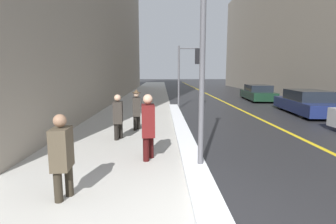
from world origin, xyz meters
name	(u,v)px	position (x,y,z in m)	size (l,w,h in m)	color
sidewalk_slab	(141,103)	(-2.00, 15.00, 0.01)	(4.00, 80.00, 0.01)	#B2AFA8
road_centre_stripe	(226,103)	(4.00, 15.00, 0.00)	(0.16, 80.00, 0.00)	gold
snow_bank_curb	(182,130)	(0.16, 6.03, 0.07)	(0.52, 14.38, 0.14)	white
building_facade_right	(306,26)	(13.00, 22.00, 6.42)	(6.00, 36.00, 12.85)	gray
lamp_post	(203,18)	(0.28, 2.34, 3.26)	(0.28, 0.28, 5.51)	#515156
traffic_light_near	(190,64)	(1.12, 12.34, 2.66)	(1.31, 0.32, 3.68)	#515156
pedestrian_with_shoulder_bag	(62,153)	(-2.25, 1.01, 0.82)	(0.32, 0.70, 1.48)	#2A241B
pedestrian_in_glasses	(148,124)	(-0.91, 3.01, 0.91)	(0.35, 0.55, 1.63)	#340C0C
pedestrian_trailing	(118,115)	(-1.97, 5.02, 0.81)	(0.31, 0.49, 1.46)	black
pedestrian_in_fedora	(137,108)	(-1.51, 6.41, 0.84)	(0.33, 0.49, 1.53)	black
parked_car_navy	(306,103)	(6.95, 10.10, 0.58)	(2.19, 4.93, 1.24)	navy
parked_car_dark_green	(258,93)	(6.86, 16.84, 0.57)	(2.13, 4.83, 1.20)	black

